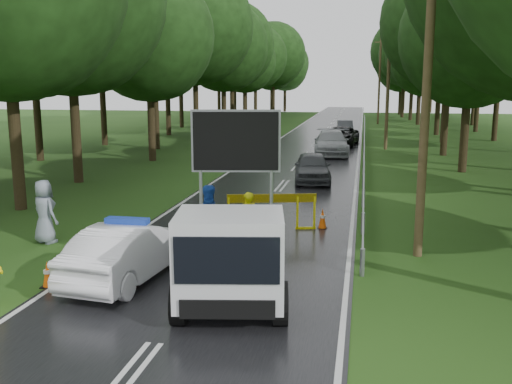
% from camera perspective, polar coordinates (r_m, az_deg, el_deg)
% --- Properties ---
extents(ground, '(160.00, 160.00, 0.00)m').
position_cam_1_polar(ground, '(14.91, -3.95, -7.52)').
color(ground, '#1E4112').
rests_on(ground, ground).
extents(road, '(7.00, 140.00, 0.02)m').
position_cam_1_polar(road, '(44.08, 5.93, 4.71)').
color(road, black).
rests_on(road, ground).
extents(guardrail, '(0.12, 60.06, 0.70)m').
position_cam_1_polar(guardrail, '(43.54, 10.78, 5.22)').
color(guardrail, gray).
rests_on(guardrail, ground).
extents(utility_pole_near, '(1.40, 0.24, 10.00)m').
position_cam_1_polar(utility_pole_near, '(15.76, 16.80, 11.76)').
color(utility_pole_near, '#4B3C22').
rests_on(utility_pole_near, ground).
extents(utility_pole_mid, '(1.40, 0.24, 10.00)m').
position_cam_1_polar(utility_pole_mid, '(41.71, 13.10, 11.10)').
color(utility_pole_mid, '#4B3C22').
rests_on(utility_pole_mid, ground).
extents(utility_pole_far, '(1.40, 0.24, 10.00)m').
position_cam_1_polar(utility_pole_far, '(67.70, 12.24, 10.95)').
color(utility_pole_far, '#4B3C22').
rests_on(utility_pole_far, ground).
extents(police_sedan, '(1.91, 4.34, 1.52)m').
position_cam_1_polar(police_sedan, '(14.10, -12.63, -5.87)').
color(police_sedan, white).
rests_on(police_sedan, ground).
extents(work_truck, '(3.02, 5.35, 4.03)m').
position_cam_1_polar(work_truck, '(12.53, -2.28, -5.84)').
color(work_truck, gray).
rests_on(work_truck, ground).
extents(barrier, '(2.81, 0.75, 1.19)m').
position_cam_1_polar(barrier, '(18.30, 1.59, -1.10)').
color(barrier, yellow).
rests_on(barrier, ground).
extents(officer, '(0.71, 0.66, 1.62)m').
position_cam_1_polar(officer, '(16.47, -0.82, -2.78)').
color(officer, '#C9CE0B').
rests_on(officer, ground).
extents(civilian, '(1.17, 1.10, 1.91)m').
position_cam_1_polar(civilian, '(16.00, -4.54, -2.68)').
color(civilian, '#1B4BB1').
rests_on(civilian, ground).
extents(bystander_right, '(1.10, 0.97, 1.90)m').
position_cam_1_polar(bystander_right, '(17.96, -20.39, -1.85)').
color(bystander_right, gray).
rests_on(bystander_right, ground).
extents(queue_car_first, '(2.16, 4.33, 1.42)m').
position_cam_1_polar(queue_car_first, '(27.47, 5.65, 2.48)').
color(queue_car_first, '#3A3E41').
rests_on(queue_car_first, ground).
extents(queue_car_second, '(2.64, 5.62, 1.58)m').
position_cam_1_polar(queue_car_second, '(37.99, 7.53, 4.88)').
color(queue_car_second, '#989C9F').
rests_on(queue_car_second, ground).
extents(queue_car_third, '(2.87, 5.29, 1.41)m').
position_cam_1_polar(queue_car_third, '(43.95, 8.46, 5.55)').
color(queue_car_third, black).
rests_on(queue_car_third, ground).
extents(queue_car_fourth, '(1.68, 3.98, 1.28)m').
position_cam_1_polar(queue_car_fourth, '(53.45, 8.89, 6.39)').
color(queue_car_fourth, '#42454A').
rests_on(queue_car_fourth, ground).
extents(cone_near_left, '(0.30, 0.30, 0.63)m').
position_cam_1_polar(cone_near_left, '(14.25, -20.12, -7.75)').
color(cone_near_left, black).
rests_on(cone_near_left, ground).
extents(cone_center, '(0.39, 0.39, 0.83)m').
position_cam_1_polar(cone_center, '(15.06, -7.68, -5.80)').
color(cone_center, black).
rests_on(cone_center, ground).
extents(cone_far, '(0.36, 0.36, 0.77)m').
position_cam_1_polar(cone_far, '(18.51, 0.88, -2.64)').
color(cone_far, black).
rests_on(cone_far, ground).
extents(cone_left_mid, '(0.38, 0.38, 0.80)m').
position_cam_1_polar(cone_left_mid, '(16.63, -11.46, -4.37)').
color(cone_left_mid, black).
rests_on(cone_left_mid, ground).
extents(cone_right, '(0.32, 0.32, 0.68)m').
position_cam_1_polar(cone_right, '(18.73, 6.67, -2.67)').
color(cone_right, black).
rests_on(cone_right, ground).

